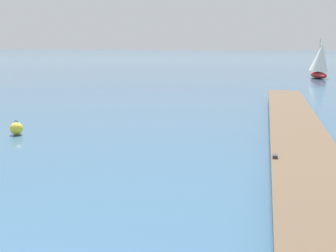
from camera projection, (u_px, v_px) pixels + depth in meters
name	position (u px, v px, depth m)	size (l,w,h in m)	color
floating_dock	(296.00, 128.00, 14.60)	(3.12, 23.03, 0.53)	brown
mooring_buoy	(16.00, 129.00, 15.14)	(0.45, 0.45, 0.53)	yellow
distant_sailboat	(320.00, 61.00, 39.45)	(2.29, 3.49, 3.64)	#AD2823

